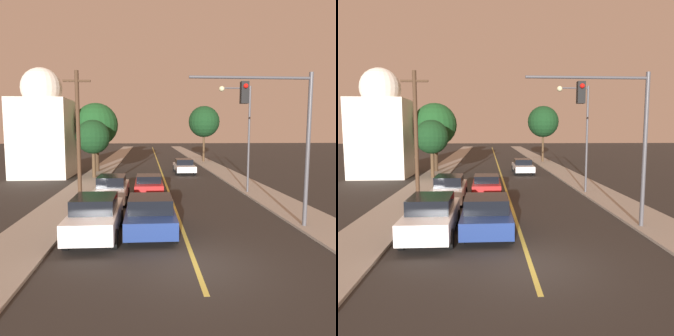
# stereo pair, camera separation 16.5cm
# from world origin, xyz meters

# --- Properties ---
(ground_plane) EXTENTS (200.00, 200.00, 0.00)m
(ground_plane) POSITION_xyz_m (0.00, 0.00, 0.00)
(ground_plane) COLOR #2D2B28
(road_surface) EXTENTS (9.94, 80.00, 0.01)m
(road_surface) POSITION_xyz_m (0.00, 36.00, 0.01)
(road_surface) COLOR #2D2B28
(road_surface) RESTS_ON ground
(sidewalk_left) EXTENTS (2.50, 80.00, 0.12)m
(sidewalk_left) POSITION_xyz_m (-6.22, 36.00, 0.06)
(sidewalk_left) COLOR #9E998E
(sidewalk_left) RESTS_ON ground
(sidewalk_right) EXTENTS (2.50, 80.00, 0.12)m
(sidewalk_right) POSITION_xyz_m (6.22, 36.00, 0.06)
(sidewalk_right) COLOR #9E998E
(sidewalk_right) RESTS_ON ground
(car_near_lane_front) EXTENTS (2.12, 4.25, 1.57)m
(car_near_lane_front) POSITION_xyz_m (-1.39, 3.43, 0.79)
(car_near_lane_front) COLOR navy
(car_near_lane_front) RESTS_ON ground
(car_near_lane_second) EXTENTS (1.86, 3.83, 1.44)m
(car_near_lane_second) POSITION_xyz_m (-1.39, 10.88, 0.75)
(car_near_lane_second) COLOR red
(car_near_lane_second) RESTS_ON ground
(car_outer_lane_front) EXTENTS (1.96, 4.59, 1.70)m
(car_outer_lane_front) POSITION_xyz_m (-3.58, 3.05, 0.87)
(car_outer_lane_front) COLOR white
(car_outer_lane_front) RESTS_ON ground
(car_outer_lane_second) EXTENTS (1.88, 4.64, 1.63)m
(car_outer_lane_second) POSITION_xyz_m (-3.58, 9.40, 0.82)
(car_outer_lane_second) COLOR white
(car_outer_lane_second) RESTS_ON ground
(car_far_oncoming) EXTENTS (1.97, 4.85, 1.41)m
(car_far_oncoming) POSITION_xyz_m (2.24, 22.63, 0.73)
(car_far_oncoming) COLOR white
(car_far_oncoming) RESTS_ON ground
(traffic_signal_mast) EXTENTS (5.23, 0.42, 6.57)m
(traffic_signal_mast) POSITION_xyz_m (4.19, 3.67, 4.58)
(traffic_signal_mast) COLOR #47474C
(traffic_signal_mast) RESTS_ON ground
(streetlamp_right) EXTENTS (2.15, 0.36, 7.06)m
(streetlamp_right) POSITION_xyz_m (4.80, 11.65, 4.68)
(streetlamp_right) COLOR #47474C
(streetlamp_right) RESTS_ON ground
(utility_pole_left) EXTENTS (1.60, 0.24, 7.63)m
(utility_pole_left) POSITION_xyz_m (-5.57, 9.95, 4.09)
(utility_pole_left) COLOR #422D1E
(utility_pole_left) RESTS_ON ground
(tree_left_near) EXTENTS (4.35, 4.35, 6.89)m
(tree_left_near) POSITION_xyz_m (-6.55, 23.72, 4.82)
(tree_left_near) COLOR #3D2B1C
(tree_left_near) RESTS_ON ground
(tree_left_far) EXTENTS (2.98, 2.98, 5.08)m
(tree_left_far) POSITION_xyz_m (-6.19, 19.25, 3.69)
(tree_left_far) COLOR #4C3823
(tree_left_far) RESTS_ON ground
(tree_right_near) EXTENTS (4.11, 4.11, 7.37)m
(tree_right_near) POSITION_xyz_m (6.13, 33.50, 5.42)
(tree_right_near) COLOR #4C3823
(tree_right_near) RESTS_ON ground
(domed_building_left) EXTENTS (4.99, 4.99, 9.88)m
(domed_building_left) POSITION_xyz_m (-10.96, 20.97, 4.50)
(domed_building_left) COLOR silver
(domed_building_left) RESTS_ON ground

